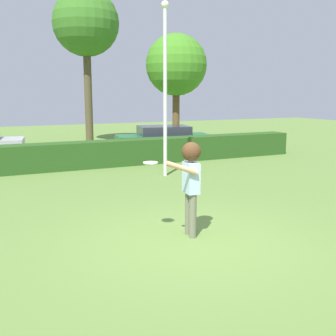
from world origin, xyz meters
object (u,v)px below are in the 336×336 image
object	(u,v)px
person	(191,176)
oak_tree	(86,24)
willow_tree	(176,65)
frisbee	(151,163)
parked_car_green	(164,138)
lamppost	(165,81)

from	to	relation	value
person	oak_tree	xyz separation A→B (m)	(2.09, 15.21, 5.03)
person	willow_tree	distance (m)	15.02
person	frisbee	world-z (taller)	person
person	frisbee	size ratio (longest dim) A/B	6.55
person	oak_tree	size ratio (longest dim) A/B	0.23
oak_tree	parked_car_green	bearing A→B (deg)	-68.02
person	frisbee	distance (m)	0.79
parked_car_green	oak_tree	distance (m)	7.76
parked_car_green	lamppost	bearing A→B (deg)	-114.28
willow_tree	oak_tree	world-z (taller)	oak_tree
frisbee	parked_car_green	world-z (taller)	frisbee
person	willow_tree	size ratio (longest dim) A/B	0.31
person	frisbee	xyz separation A→B (m)	(-0.67, 0.33, 0.25)
frisbee	willow_tree	xyz separation A→B (m)	(7.00, 12.96, 2.72)
parked_car_green	oak_tree	world-z (taller)	oak_tree
parked_car_green	oak_tree	xyz separation A→B (m)	(-2.05, 5.08, 5.50)
frisbee	oak_tree	world-z (taller)	oak_tree
oak_tree	willow_tree	bearing A→B (deg)	-24.28
person	parked_car_green	distance (m)	10.96
person	parked_car_green	xyz separation A→B (m)	(4.14, 10.13, -0.47)
willow_tree	oak_tree	bearing A→B (deg)	155.72
willow_tree	oak_tree	xyz separation A→B (m)	(-4.24, 1.91, 2.06)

